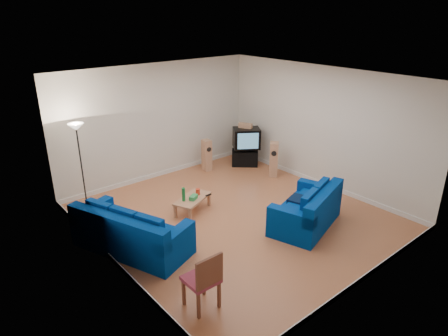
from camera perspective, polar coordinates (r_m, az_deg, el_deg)
room at (r=8.75m, az=1.68°, el=1.95°), size 6.01×6.51×3.21m
sofa_three_seat at (r=8.23m, az=-13.25°, el=-9.34°), size 1.80×2.57×0.91m
sofa_loveseat at (r=9.04m, az=11.93°, el=-6.17°), size 2.05×1.52×0.92m
coffee_table at (r=9.50m, az=-4.52°, el=-4.54°), size 1.11×0.85×0.36m
bottle at (r=9.28m, az=-5.80°, el=-3.78°), size 0.11×0.11×0.33m
tissue_box at (r=9.38m, az=-4.38°, el=-4.20°), size 0.26×0.22×0.10m
red_canister at (r=9.59m, az=-3.76°, el=-3.40°), size 0.14×0.14×0.15m
remote at (r=9.57m, az=-2.23°, el=-3.87°), size 0.15×0.05×0.02m
tv_stand at (r=12.31m, az=2.99°, el=1.48°), size 0.87×0.85×0.48m
av_receiver at (r=12.27m, az=3.00°, el=2.86°), size 0.53×0.49×0.10m
television at (r=12.07m, az=3.23°, el=4.28°), size 0.96×0.91×0.60m
centre_speaker at (r=12.03m, az=3.08°, el=6.07°), size 0.32×0.43×0.14m
speaker_left at (r=11.82m, az=-2.48°, el=1.84°), size 0.26×0.32×0.95m
speaker_right at (r=11.47m, az=7.12°, el=1.21°), size 0.38×0.37×1.01m
floor_lamp at (r=9.75m, az=-20.18°, el=3.92°), size 0.36×0.36×2.11m
dining_chair at (r=6.51m, az=-2.89°, el=-15.49°), size 0.50×0.50×1.04m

